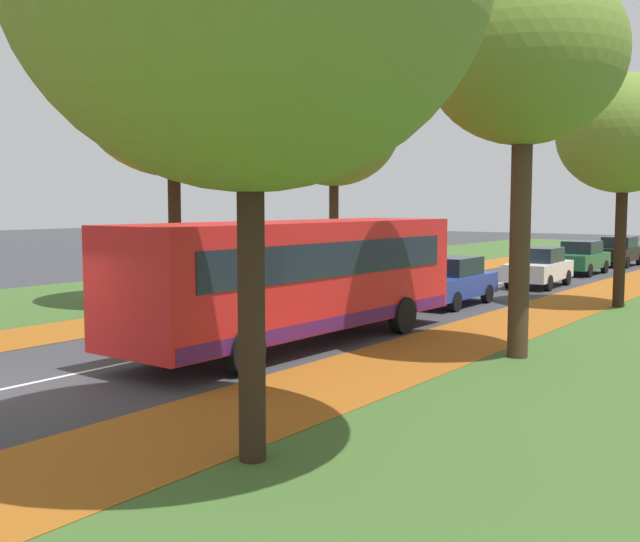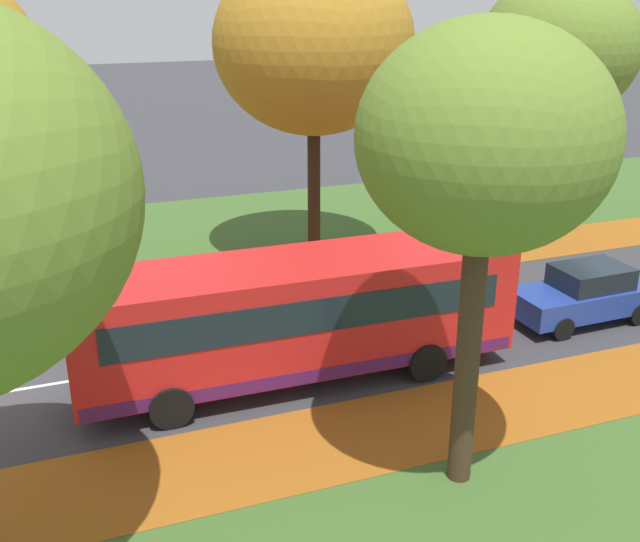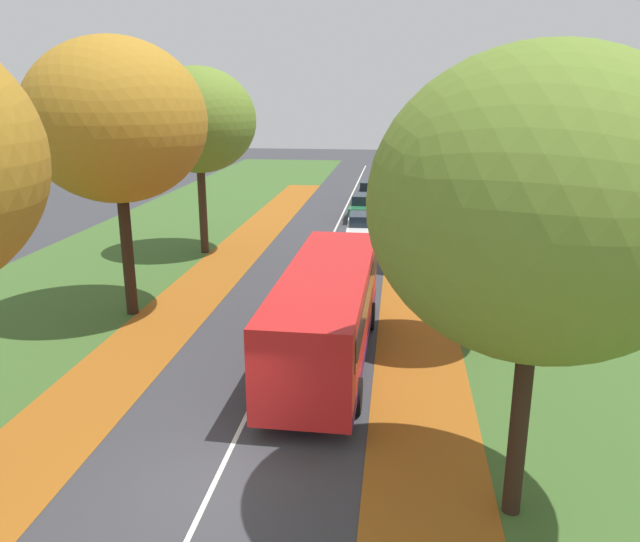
{
  "view_description": "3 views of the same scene",
  "coord_description": "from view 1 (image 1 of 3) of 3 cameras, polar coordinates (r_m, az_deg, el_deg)",
  "views": [
    {
      "loc": [
        12.66,
        -7.4,
        3.38
      ],
      "look_at": [
        2.1,
        7.05,
        1.79
      ],
      "focal_mm": 42.0,
      "sensor_mm": 36.0,
      "label": 1
    },
    {
      "loc": [
        16.95,
        1.64,
        8.9
      ],
      "look_at": [
        -0.08,
        8.01,
        1.94
      ],
      "focal_mm": 42.0,
      "sensor_mm": 36.0,
      "label": 2
    },
    {
      "loc": [
        3.75,
        -11.33,
        8.21
      ],
      "look_at": [
        1.07,
        9.9,
        2.0
      ],
      "focal_mm": 35.0,
      "sensor_mm": 36.0,
      "label": 3
    }
  ],
  "objects": [
    {
      "name": "car_blue_lead",
      "position": [
        25.53,
        9.93,
        -0.77
      ],
      "size": [
        1.85,
        4.23,
        1.62
      ],
      "color": "#233D9E",
      "rests_on": "ground"
    },
    {
      "name": "tree_left_near",
      "position": [
        25.98,
        -11.18,
        13.37
      ],
      "size": [
        6.39,
        6.39,
        10.06
      ],
      "color": "black",
      "rests_on": "ground"
    },
    {
      "name": "road_centre_line",
      "position": [
        30.37,
        11.31,
        -1.41
      ],
      "size": [
        0.12,
        80.0,
        0.01
      ],
      "primitive_type": "cube",
      "color": "silver",
      "rests_on": "ground"
    },
    {
      "name": "bus",
      "position": [
        17.97,
        -1.62,
        -0.28
      ],
      "size": [
        2.78,
        10.44,
        2.98
      ],
      "color": "red",
      "rests_on": "ground"
    },
    {
      "name": "car_green_third_in_line",
      "position": [
        38.51,
        19.27,
        0.97
      ],
      "size": [
        1.78,
        4.2,
        1.62
      ],
      "color": "#1E6038",
      "rests_on": "ground"
    },
    {
      "name": "tree_left_mid",
      "position": [
        33.05,
        1.07,
        10.96
      ],
      "size": [
        5.78,
        5.78,
        9.39
      ],
      "color": "#382619",
      "rests_on": "ground"
    },
    {
      "name": "tree_right_mid",
      "position": [
        26.53,
        22.16,
        9.64
      ],
      "size": [
        4.29,
        4.29,
        7.62
      ],
      "color": "black",
      "rests_on": "ground"
    },
    {
      "name": "car_white_following",
      "position": [
        32.08,
        16.36,
        0.28
      ],
      "size": [
        1.93,
        4.27,
        1.62
      ],
      "color": "silver",
      "rests_on": "ground"
    },
    {
      "name": "ground_plane",
      "position": [
        15.05,
        -23.15,
        -8.31
      ],
      "size": [
        160.0,
        160.0,
        0.0
      ],
      "primitive_type": "plane",
      "color": "#38383D"
    },
    {
      "name": "grass_verge_left",
      "position": [
        35.21,
        -2.4,
        -0.43
      ],
      "size": [
        12.0,
        90.0,
        0.01
      ],
      "primitive_type": "cube",
      "color": "#3D6028",
      "rests_on": "ground"
    },
    {
      "name": "tree_right_near",
      "position": [
        17.23,
        15.3,
        15.44
      ],
      "size": [
        4.28,
        4.28,
        8.51
      ],
      "color": "#422D1E",
      "rests_on": "ground"
    },
    {
      "name": "car_black_fourth_in_line",
      "position": [
        44.49,
        21.8,
        1.4
      ],
      "size": [
        1.84,
        4.23,
        1.62
      ],
      "color": "black",
      "rests_on": "ground"
    },
    {
      "name": "leaf_litter_right",
      "position": [
        23.11,
        15.39,
        -3.49
      ],
      "size": [
        2.8,
        60.0,
        0.0
      ],
      "primitive_type": "cube",
      "color": "#9E5619",
      "rests_on": "grass_verge_right"
    },
    {
      "name": "leaf_litter_left",
      "position": [
        27.69,
        -2.7,
        -1.92
      ],
      "size": [
        2.8,
        60.0,
        0.0
      ],
      "primitive_type": "cube",
      "color": "#9E5619",
      "rests_on": "grass_verge_left"
    }
  ]
}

